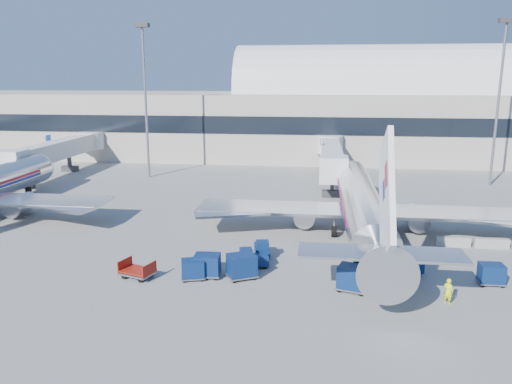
# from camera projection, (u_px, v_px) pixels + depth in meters

# --- Properties ---
(ground) EXTENTS (260.00, 260.00, 0.00)m
(ground) POSITION_uv_depth(u_px,v_px,m) (253.00, 246.00, 45.33)
(ground) COLOR gray
(ground) RESTS_ON ground
(terminal) EXTENTS (170.00, 28.15, 21.00)m
(terminal) POSITION_uv_depth(u_px,v_px,m) (221.00, 116.00, 99.41)
(terminal) COLOR #B2AA9E
(terminal) RESTS_ON ground
(airliner_main) EXTENTS (32.00, 37.26, 12.07)m
(airliner_main) POSITION_uv_depth(u_px,v_px,m) (362.00, 206.00, 47.84)
(airliner_main) COLOR silver
(airliner_main) RESTS_ON ground
(jetbridge_near) EXTENTS (4.40, 27.50, 6.25)m
(jetbridge_near) POSITION_uv_depth(u_px,v_px,m) (331.00, 154.00, 73.34)
(jetbridge_near) COLOR silver
(jetbridge_near) RESTS_ON ground
(jetbridge_mid) EXTENTS (4.40, 27.50, 6.25)m
(jetbridge_mid) POSITION_uv_depth(u_px,v_px,m) (61.00, 149.00, 78.38)
(jetbridge_mid) COLOR silver
(jetbridge_mid) RESTS_ON ground
(mast_west) EXTENTS (2.00, 1.20, 22.60)m
(mast_west) POSITION_uv_depth(u_px,v_px,m) (145.00, 79.00, 73.44)
(mast_west) COLOR slate
(mast_west) RESTS_ON ground
(mast_east) EXTENTS (2.00, 1.20, 22.60)m
(mast_east) POSITION_uv_depth(u_px,v_px,m) (501.00, 79.00, 67.44)
(mast_east) COLOR slate
(mast_east) RESTS_ON ground
(barrier_near) EXTENTS (3.00, 0.55, 0.90)m
(barrier_near) POSITION_uv_depth(u_px,v_px,m) (453.00, 242.00, 45.01)
(barrier_near) COLOR #9E9E96
(barrier_near) RESTS_ON ground
(barrier_mid) EXTENTS (3.00, 0.55, 0.90)m
(barrier_mid) POSITION_uv_depth(u_px,v_px,m) (491.00, 243.00, 44.61)
(barrier_mid) COLOR #9E9E96
(barrier_mid) RESTS_ON ground
(tug_lead) EXTENTS (2.71, 1.88, 1.60)m
(tug_lead) POSITION_uv_depth(u_px,v_px,m) (251.00, 259.00, 39.99)
(tug_lead) COLOR #0A1F4B
(tug_lead) RESTS_ON ground
(tug_right) EXTENTS (2.46, 2.67, 1.59)m
(tug_right) POSITION_uv_depth(u_px,v_px,m) (406.00, 263.00, 39.05)
(tug_right) COLOR #0A1F4B
(tug_right) RESTS_ON ground
(tug_left) EXTENTS (1.65, 2.60, 1.58)m
(tug_left) POSITION_uv_depth(u_px,v_px,m) (262.00, 249.00, 42.27)
(tug_left) COLOR #0A1F4B
(tug_left) RESTS_ON ground
(cart_train_a) EXTENTS (2.65, 2.44, 1.89)m
(cart_train_a) POSITION_uv_depth(u_px,v_px,m) (242.00, 266.00, 37.75)
(cart_train_a) COLOR #0A1F4B
(cart_train_a) RESTS_ON ground
(cart_train_b) EXTENTS (2.09, 1.63, 1.79)m
(cart_train_b) POSITION_uv_depth(u_px,v_px,m) (207.00, 265.00, 38.03)
(cart_train_b) COLOR #0A1F4B
(cart_train_b) RESTS_ON ground
(cart_train_c) EXTENTS (2.08, 1.80, 1.56)m
(cart_train_c) POSITION_uv_depth(u_px,v_px,m) (193.00, 269.00, 37.59)
(cart_train_c) COLOR #0A1F4B
(cart_train_c) RESTS_ON ground
(cart_solo_near) EXTENTS (2.49, 2.16, 1.86)m
(cart_solo_near) POSITION_uv_depth(u_px,v_px,m) (353.00, 278.00, 35.52)
(cart_solo_near) COLOR #0A1F4B
(cart_solo_near) RESTS_ON ground
(cart_solo_far) EXTENTS (1.80, 1.38, 1.58)m
(cart_solo_far) POSITION_uv_depth(u_px,v_px,m) (491.00, 274.00, 36.64)
(cart_solo_far) COLOR #0A1F4B
(cart_solo_far) RESTS_ON ground
(cart_open_red) EXTENTS (2.85, 2.40, 0.65)m
(cart_open_red) POSITION_uv_depth(u_px,v_px,m) (138.00, 272.00, 37.96)
(cart_open_red) COLOR slate
(cart_open_red) RESTS_ON ground
(ramp_worker) EXTENTS (0.78, 0.75, 1.80)m
(ramp_worker) POSITION_uv_depth(u_px,v_px,m) (448.00, 291.00, 33.52)
(ramp_worker) COLOR #C6DA17
(ramp_worker) RESTS_ON ground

